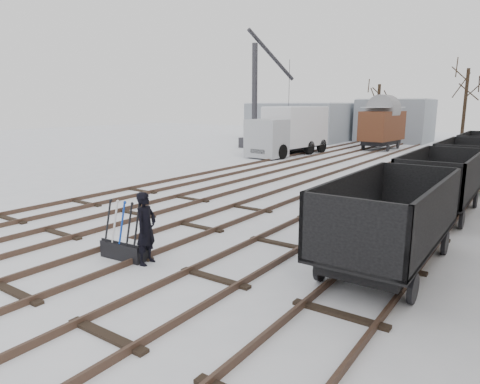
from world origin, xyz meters
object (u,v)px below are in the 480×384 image
Objects in this scene: ground_frame at (124,248)px; panel_van at (284,141)px; worker at (146,228)px; crane at (256,118)px; box_van_wagon at (382,125)px; freight_wagon_a at (389,233)px; lorry at (289,130)px.

panel_van is (-9.17, 24.92, 0.62)m from ground_frame.
crane is (-13.65, 26.26, 1.82)m from worker.
worker is 31.39m from box_van_wagon.
freight_wagon_a reaches higher than ground_frame.
panel_van is at bearing 132.93° from lorry.
lorry reaches higher than freight_wagon_a.
crane is (-12.90, 26.36, 2.45)m from ground_frame.
freight_wagon_a is 0.52× the size of crane.
box_van_wagon is 1.19× the size of panel_van.
crane reaches higher than freight_wagon_a.
panel_van is (-14.92, 21.60, 0.05)m from freight_wagon_a.
lorry is at bearing 124.28° from freight_wagon_a.
crane is (-18.66, 23.03, 1.89)m from freight_wagon_a.
ground_frame is at bearing -149.98° from freight_wagon_a.
worker is at bearing -147.20° from freight_wagon_a.
box_van_wagon is at bearing 40.84° from crane.
ground_frame is 26.56m from panel_van.
freight_wagon_a is at bearing -50.98° from lorry.
ground_frame is at bearing -66.86° from lorry.
worker reaches higher than ground_frame.
box_van_wagon is 11.16m from crane.
ground_frame is 0.81× the size of worker.
ground_frame is 0.35× the size of panel_van.
worker is 0.34× the size of freight_wagon_a.
panel_van is 4.40m from crane.
freight_wagon_a reaches higher than panel_van.
freight_wagon_a is (5.01, 3.23, -0.07)m from worker.
box_van_wagon reaches higher than worker.
ground_frame is 24.29m from lorry.
freight_wagon_a is 26.25m from panel_van.
lorry is (-13.41, 19.67, 1.08)m from freight_wagon_a.
worker reaches higher than panel_van.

